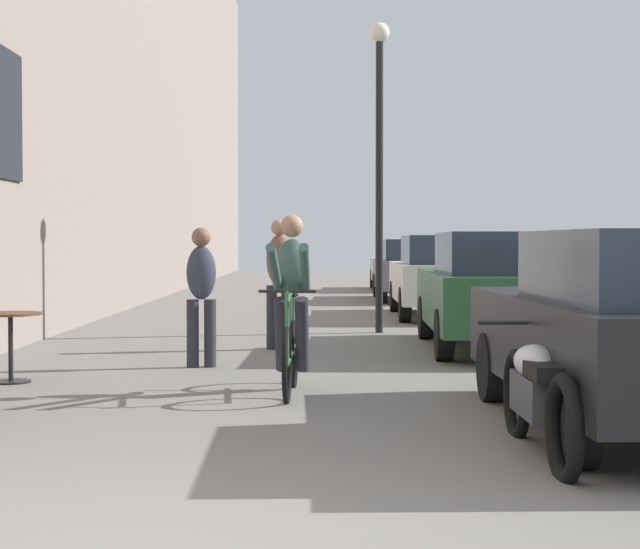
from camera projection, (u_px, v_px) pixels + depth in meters
cafe_table_far at (9, 332)px, 10.78m from camera, size 0.64×0.64×0.72m
cyclist_on_bicycle at (290, 308)px, 10.09m from camera, size 0.52×1.76×1.74m
pedestrian_near at (199, 289)px, 12.09m from camera, size 0.38×0.30×1.61m
pedestrian_mid at (277, 276)px, 14.10m from camera, size 0.35×0.25×1.75m
street_lamp at (378, 136)px, 16.61m from camera, size 0.32×0.32×4.90m
parked_car_nearest at (635, 328)px, 8.00m from camera, size 1.90×4.35×1.53m
parked_car_second at (496, 289)px, 14.02m from camera, size 1.95×4.45×1.57m
parked_car_third at (442, 275)px, 20.07m from camera, size 1.90×4.41×1.56m
parked_car_fourth at (411, 269)px, 25.73m from camera, size 1.81×4.23×1.50m
parked_car_fifth at (398, 265)px, 31.20m from camera, size 1.77×4.05×1.43m
parked_motorcycle at (537, 395)px, 7.14m from camera, size 0.62×2.15×0.92m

